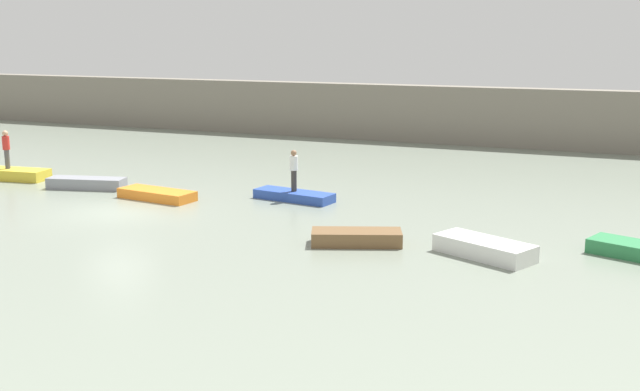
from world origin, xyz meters
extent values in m
plane|color=gray|center=(0.00, 0.00, 0.00)|extent=(120.00, 120.00, 0.00)
cube|color=gray|center=(0.00, 22.54, 1.71)|extent=(80.00, 1.20, 3.42)
cube|color=gold|center=(-8.70, 3.57, 0.24)|extent=(3.87, 1.65, 0.48)
cube|color=gray|center=(-3.98, 3.17, 0.24)|extent=(3.42, 1.68, 0.47)
cube|color=orange|center=(0.02, 2.52, 0.19)|extent=(3.35, 1.57, 0.39)
cube|color=#2B4CAD|center=(5.15, 4.47, 0.18)|extent=(3.40, 1.51, 0.36)
cube|color=brown|center=(9.68, -0.73, 0.23)|extent=(3.01, 2.01, 0.45)
cube|color=white|center=(13.65, -0.53, 0.26)|extent=(3.21, 2.33, 0.52)
cube|color=#2D7F47|center=(17.82, 1.16, 0.22)|extent=(2.86, 1.95, 0.43)
cylinder|color=#38332D|center=(5.15, 4.47, 0.79)|extent=(0.22, 0.22, 0.85)
cylinder|color=white|center=(5.15, 4.47, 1.50)|extent=(0.32, 0.32, 0.57)
sphere|color=#936B4C|center=(5.15, 4.47, 1.90)|extent=(0.23, 0.23, 0.23)
cylinder|color=#4C4C56|center=(-8.70, 3.57, 0.92)|extent=(0.22, 0.22, 0.87)
cylinder|color=red|center=(-8.70, 3.57, 1.66)|extent=(0.32, 0.32, 0.61)
sphere|color=tan|center=(-8.70, 3.57, 2.09)|extent=(0.26, 0.26, 0.26)
camera|label=1|loc=(17.67, -22.86, 6.56)|focal=43.45mm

